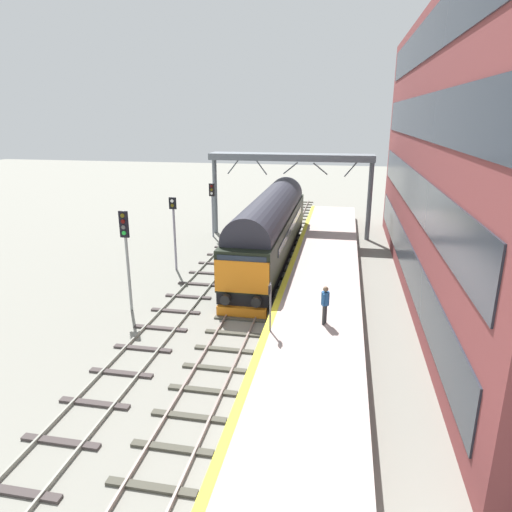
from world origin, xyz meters
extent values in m
plane|color=gray|center=(0.00, 0.00, 0.00)|extent=(140.00, 140.00, 0.00)
cube|color=gray|center=(-0.72, 0.00, 0.07)|extent=(0.07, 60.00, 0.15)
cube|color=gray|center=(0.72, 0.00, 0.07)|extent=(0.07, 60.00, 0.15)
cube|color=#48473C|center=(0.00, -12.75, 0.04)|extent=(2.50, 0.26, 0.09)
cube|color=#48473C|center=(0.00, -11.25, 0.04)|extent=(2.50, 0.26, 0.09)
cube|color=#48473C|center=(0.00, -9.75, 0.04)|extent=(2.50, 0.26, 0.09)
cube|color=#48473C|center=(0.00, -8.25, 0.04)|extent=(2.50, 0.26, 0.09)
cube|color=#48473C|center=(0.00, -6.75, 0.04)|extent=(2.50, 0.26, 0.09)
cube|color=#48473C|center=(0.00, -5.25, 0.04)|extent=(2.50, 0.26, 0.09)
cube|color=#48473C|center=(0.00, -3.75, 0.04)|extent=(2.50, 0.26, 0.09)
cube|color=#48473C|center=(0.00, -2.25, 0.04)|extent=(2.50, 0.26, 0.09)
cube|color=#48473C|center=(0.00, -0.75, 0.04)|extent=(2.50, 0.26, 0.09)
cube|color=#48473C|center=(0.00, 0.75, 0.04)|extent=(2.50, 0.26, 0.09)
cube|color=#48473C|center=(0.00, 2.25, 0.04)|extent=(2.50, 0.26, 0.09)
cube|color=#48473C|center=(0.00, 3.75, 0.04)|extent=(2.50, 0.26, 0.09)
cube|color=#48473C|center=(0.00, 5.25, 0.04)|extent=(2.50, 0.26, 0.09)
cube|color=#48473C|center=(0.00, 6.75, 0.04)|extent=(2.50, 0.26, 0.09)
cube|color=#48473C|center=(0.00, 8.25, 0.04)|extent=(2.50, 0.26, 0.09)
cube|color=#48473C|center=(0.00, 9.75, 0.04)|extent=(2.50, 0.26, 0.09)
cube|color=#48473C|center=(0.00, 11.25, 0.04)|extent=(2.50, 0.26, 0.09)
cube|color=#48473C|center=(0.00, 12.75, 0.04)|extent=(2.50, 0.26, 0.09)
cube|color=#48473C|center=(0.00, 14.25, 0.04)|extent=(2.50, 0.26, 0.09)
cube|color=#48473C|center=(0.00, 15.75, 0.04)|extent=(2.50, 0.26, 0.09)
cube|color=#48473C|center=(0.00, 17.25, 0.04)|extent=(2.50, 0.26, 0.09)
cube|color=#48473C|center=(0.00, 18.75, 0.04)|extent=(2.50, 0.26, 0.09)
cube|color=#48473C|center=(0.00, 20.25, 0.04)|extent=(2.50, 0.26, 0.09)
cube|color=#48473C|center=(0.00, 21.75, 0.04)|extent=(2.50, 0.26, 0.09)
cube|color=#48473C|center=(0.00, 23.25, 0.04)|extent=(2.50, 0.26, 0.09)
cube|color=#48473C|center=(0.00, 24.75, 0.04)|extent=(2.50, 0.26, 0.09)
cube|color=#48473C|center=(0.00, 26.25, 0.04)|extent=(2.50, 0.26, 0.09)
cube|color=#48473C|center=(0.00, 27.75, 0.04)|extent=(2.50, 0.26, 0.09)
cube|color=#48473C|center=(0.00, 29.25, 0.04)|extent=(2.50, 0.26, 0.09)
cube|color=gray|center=(-4.07, 0.00, 0.07)|extent=(0.07, 60.00, 0.15)
cube|color=gray|center=(-2.63, 0.00, 0.07)|extent=(0.07, 60.00, 0.15)
cube|color=#433A39|center=(-3.35, -13.55, 0.04)|extent=(2.50, 0.26, 0.09)
cube|color=#433A39|center=(-3.35, -11.61, 0.04)|extent=(2.50, 0.26, 0.09)
cube|color=#433A39|center=(-3.35, -9.68, 0.04)|extent=(2.50, 0.26, 0.09)
cube|color=#433A39|center=(-3.35, -7.74, 0.04)|extent=(2.50, 0.26, 0.09)
cube|color=#433A39|center=(-3.35, -5.81, 0.04)|extent=(2.50, 0.26, 0.09)
cube|color=#433A39|center=(-3.35, -3.87, 0.04)|extent=(2.50, 0.26, 0.09)
cube|color=#433A39|center=(-3.35, -1.94, 0.04)|extent=(2.50, 0.26, 0.09)
cube|color=#433A39|center=(-3.35, 0.00, 0.04)|extent=(2.50, 0.26, 0.09)
cube|color=#433A39|center=(-3.35, 1.94, 0.04)|extent=(2.50, 0.26, 0.09)
cube|color=#433A39|center=(-3.35, 3.87, 0.04)|extent=(2.50, 0.26, 0.09)
cube|color=#433A39|center=(-3.35, 5.81, 0.04)|extent=(2.50, 0.26, 0.09)
cube|color=#433A39|center=(-3.35, 7.74, 0.04)|extent=(2.50, 0.26, 0.09)
cube|color=#433A39|center=(-3.35, 9.68, 0.04)|extent=(2.50, 0.26, 0.09)
cube|color=#433A39|center=(-3.35, 11.61, 0.04)|extent=(2.50, 0.26, 0.09)
cube|color=#433A39|center=(-3.35, 13.55, 0.04)|extent=(2.50, 0.26, 0.09)
cube|color=#433A39|center=(-3.35, 15.48, 0.04)|extent=(2.50, 0.26, 0.09)
cube|color=#433A39|center=(-3.35, 17.42, 0.04)|extent=(2.50, 0.26, 0.09)
cube|color=#433A39|center=(-3.35, 19.35, 0.04)|extent=(2.50, 0.26, 0.09)
cube|color=#433A39|center=(-3.35, 21.29, 0.04)|extent=(2.50, 0.26, 0.09)
cube|color=#433A39|center=(-3.35, 23.23, 0.04)|extent=(2.50, 0.26, 0.09)
cube|color=#433A39|center=(-3.35, 25.16, 0.04)|extent=(2.50, 0.26, 0.09)
cube|color=#433A39|center=(-3.35, 27.10, 0.04)|extent=(2.50, 0.26, 0.09)
cube|color=#433A39|center=(-3.35, 29.03, 0.04)|extent=(2.50, 0.26, 0.09)
cube|color=#BAA69E|center=(3.60, 0.00, 0.50)|extent=(4.00, 44.00, 1.00)
cube|color=yellow|center=(1.75, 0.00, 1.00)|extent=(0.30, 44.00, 0.01)
cube|color=brown|center=(10.64, 3.38, 7.26)|extent=(5.16, 31.81, 14.52)
cube|color=#272E38|center=(8.04, 3.38, 2.00)|extent=(0.06, 29.26, 2.03)
cube|color=#272E38|center=(8.04, 3.38, 5.63)|extent=(0.06, 29.26, 2.03)
cube|color=#272E38|center=(8.04, 3.38, 9.26)|extent=(0.06, 29.26, 2.03)
cube|color=#272E38|center=(8.04, 3.38, 12.89)|extent=(0.06, 29.26, 2.03)
cube|color=black|center=(0.00, 6.73, 0.82)|extent=(2.56, 17.03, 0.60)
cube|color=black|center=(0.00, 6.73, 2.17)|extent=(2.70, 17.03, 2.10)
cylinder|color=#292934|center=(0.00, 6.73, 3.40)|extent=(2.56, 15.67, 2.57)
cube|color=orange|center=(0.00, -1.83, 2.02)|extent=(2.65, 0.08, 1.58)
cube|color=#232D3D|center=(0.00, -1.81, 2.75)|extent=(2.38, 0.04, 0.64)
cube|color=#232D3D|center=(1.37, 6.73, 2.47)|extent=(0.04, 11.92, 0.44)
cylinder|color=black|center=(-0.75, -2.04, 0.92)|extent=(0.48, 0.35, 0.48)
cylinder|color=black|center=(0.75, -2.04, 0.92)|extent=(0.48, 0.35, 0.48)
cube|color=orange|center=(0.00, -1.89, 0.29)|extent=(2.43, 0.36, 0.47)
cylinder|color=black|center=(0.00, -0.33, 0.52)|extent=(1.64, 1.04, 1.04)
cylinder|color=black|center=(0.00, 0.77, 0.52)|extent=(1.64, 1.04, 1.04)
cylinder|color=black|center=(0.00, 1.87, 0.52)|extent=(1.64, 1.04, 1.04)
cylinder|color=black|center=(0.00, 11.59, 0.52)|extent=(1.64, 1.04, 1.04)
cylinder|color=black|center=(0.00, 12.69, 0.52)|extent=(1.64, 1.04, 1.04)
cylinder|color=black|center=(0.00, 13.79, 0.52)|extent=(1.64, 1.04, 1.04)
cylinder|color=gray|center=(-5.60, -2.10, 2.52)|extent=(0.14, 0.14, 5.05)
cube|color=black|center=(-5.60, -2.16, 4.41)|extent=(0.44, 0.10, 1.27)
cylinder|color=#53470A|center=(-5.60, -2.22, 4.85)|extent=(0.20, 0.06, 0.20)
cylinder|color=#500807|center=(-5.60, -2.22, 4.57)|extent=(0.20, 0.06, 0.20)
cylinder|color=#50504E|center=(-5.60, -2.22, 4.29)|extent=(0.20, 0.06, 0.20)
cylinder|color=green|center=(-5.60, -2.22, 4.01)|extent=(0.20, 0.06, 0.20)
cylinder|color=gray|center=(-5.60, 4.29, 2.30)|extent=(0.14, 0.14, 4.61)
cube|color=black|center=(-5.60, 4.23, 4.25)|extent=(0.44, 0.10, 0.71)
cylinder|color=white|center=(-5.60, 4.17, 4.41)|extent=(0.20, 0.06, 0.20)
cylinder|color=#53470A|center=(-5.60, 4.17, 4.13)|extent=(0.20, 0.06, 0.20)
cylinder|color=gray|center=(-5.60, 12.74, 2.13)|extent=(0.14, 0.14, 4.27)
cube|color=black|center=(-5.60, 12.68, 3.77)|extent=(0.44, 0.10, 0.99)
cylinder|color=#500807|center=(-5.60, 12.62, 4.07)|extent=(0.20, 0.06, 0.20)
cylinder|color=#53470A|center=(-5.60, 12.62, 3.79)|extent=(0.20, 0.06, 0.20)
cylinder|color=white|center=(-5.60, 12.62, 3.51)|extent=(0.20, 0.06, 0.20)
cylinder|color=slate|center=(1.90, -5.09, 2.01)|extent=(0.08, 0.08, 1.99)
cube|color=black|center=(1.87, -5.09, 2.82)|extent=(0.05, 0.44, 0.36)
cube|color=white|center=(1.84, -5.09, 2.82)|extent=(0.01, 0.20, 0.24)
cylinder|color=#2C2E2F|center=(3.98, -4.09, 1.43)|extent=(0.13, 0.13, 0.84)
cylinder|color=#2C2E2F|center=(4.04, -3.90, 1.43)|extent=(0.13, 0.13, 0.84)
cylinder|color=#214F88|center=(4.01, -4.00, 2.13)|extent=(0.42, 0.42, 0.56)
sphere|color=brown|center=(4.01, -4.00, 2.54)|extent=(0.22, 0.22, 0.22)
cylinder|color=#214F88|center=(3.95, -4.20, 2.13)|extent=(0.09, 0.09, 0.52)
cylinder|color=#214F88|center=(4.07, -3.79, 2.13)|extent=(0.09, 0.09, 0.52)
cylinder|color=slate|center=(-5.75, 14.10, 3.01)|extent=(0.36, 0.36, 6.02)
cylinder|color=slate|center=(6.50, 14.10, 3.01)|extent=(0.36, 0.36, 6.02)
cube|color=slate|center=(0.37, 14.10, 6.27)|extent=(12.65, 2.00, 0.50)
cylinder|color=slate|center=(-4.21, 14.10, 5.42)|extent=(0.95, 0.10, 1.16)
cylinder|color=slate|center=(-1.92, 14.10, 5.42)|extent=(0.93, 0.10, 1.17)
cylinder|color=slate|center=(0.37, 14.10, 5.42)|extent=(1.15, 0.10, 0.96)
cylinder|color=slate|center=(2.66, 14.10, 5.42)|extent=(1.17, 0.10, 0.94)
cylinder|color=slate|center=(4.95, 14.10, 5.42)|extent=(0.95, 0.10, 1.16)
camera|label=1|loc=(4.50, -21.71, 9.33)|focal=32.19mm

